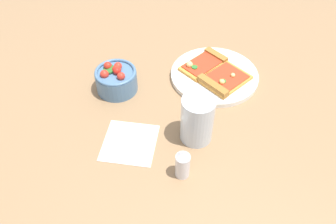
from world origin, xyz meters
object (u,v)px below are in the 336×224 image
at_px(salad_bowl, 116,79).
at_px(paper_napkin, 130,142).
at_px(plate, 214,75).
at_px(soda_glass, 197,120).
at_px(pizza_slice_near, 205,63).
at_px(pepper_shaker, 183,164).
at_px(pizza_slice_far, 222,80).

height_order(salad_bowl, paper_napkin, salad_bowl).
distance_m(plate, soda_glass, 0.23).
distance_m(salad_bowl, paper_napkin, 0.19).
bearing_deg(soda_glass, plate, -114.28).
bearing_deg(salad_bowl, pizza_slice_near, -168.11).
height_order(plate, pizza_slice_near, pizza_slice_near).
relative_size(salad_bowl, pepper_shaker, 1.47).
bearing_deg(pizza_slice_near, plate, 114.93).
relative_size(paper_napkin, pepper_shaker, 1.66).
bearing_deg(soda_glass, pizza_slice_near, -106.45).
relative_size(pizza_slice_far, pepper_shaker, 2.09).
relative_size(plate, pepper_shaker, 3.26).
xyz_separation_m(pizza_slice_far, paper_napkin, (0.26, 0.16, -0.02)).
relative_size(salad_bowl, soda_glass, 0.92).
bearing_deg(salad_bowl, pepper_shaker, 113.95).
height_order(salad_bowl, soda_glass, soda_glass).
xyz_separation_m(plate, paper_napkin, (0.25, 0.20, -0.01)).
xyz_separation_m(pizza_slice_far, pepper_shaker, (0.15, 0.26, 0.02)).
bearing_deg(pizza_slice_far, paper_napkin, 32.14).
bearing_deg(pizza_slice_near, pizza_slice_far, 111.29).
xyz_separation_m(paper_napkin, pepper_shaker, (-0.11, 0.10, 0.03)).
bearing_deg(pizza_slice_far, salad_bowl, -5.61).
xyz_separation_m(pizza_slice_near, salad_bowl, (0.25, 0.05, 0.01)).
height_order(pizza_slice_near, salad_bowl, salad_bowl).
bearing_deg(pizza_slice_near, salad_bowl, 11.89).
bearing_deg(pepper_shaker, pizza_slice_far, -120.07).
relative_size(plate, pizza_slice_near, 1.63).
bearing_deg(pepper_shaker, soda_glass, -116.22).
height_order(plate, salad_bowl, salad_bowl).
relative_size(pizza_slice_far, soda_glass, 1.31).
height_order(pizza_slice_far, pepper_shaker, pepper_shaker).
bearing_deg(salad_bowl, plate, -177.62).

